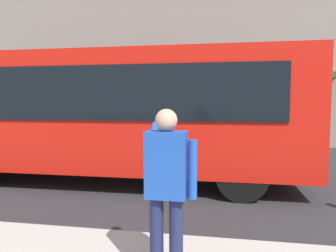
# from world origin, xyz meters

# --- Properties ---
(ground_plane) EXTENTS (60.00, 60.00, 0.00)m
(ground_plane) POSITION_xyz_m (0.00, 0.00, 0.00)
(ground_plane) COLOR #2B2B2D
(building_facade_far) EXTENTS (28.00, 1.55, 12.00)m
(building_facade_far) POSITION_xyz_m (-0.02, -6.80, 5.99)
(building_facade_far) COLOR gray
(building_facade_far) RESTS_ON ground_plane
(red_bus) EXTENTS (9.05, 2.54, 3.08)m
(red_bus) POSITION_xyz_m (1.53, 0.37, 1.68)
(red_bus) COLOR red
(red_bus) RESTS_ON ground_plane
(pedestrian_photographer) EXTENTS (0.53, 0.52, 1.70)m
(pedestrian_photographer) POSITION_xyz_m (-0.55, 4.49, 1.14)
(pedestrian_photographer) COLOR #1E2347
(pedestrian_photographer) RESTS_ON sidewalk_curb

